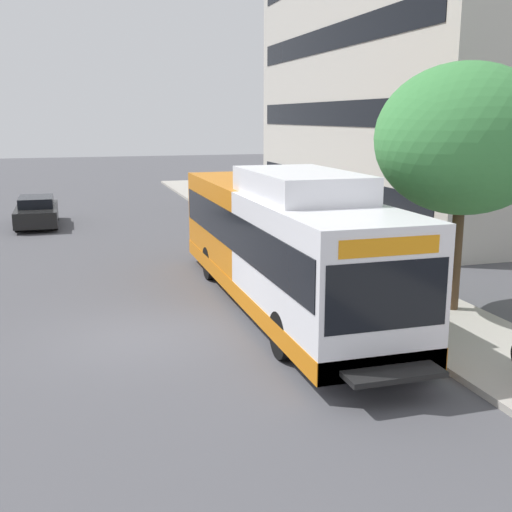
# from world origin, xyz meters

# --- Properties ---
(ground_plane) EXTENTS (120.00, 120.00, 0.00)m
(ground_plane) POSITION_xyz_m (0.00, 8.00, 0.00)
(ground_plane) COLOR #4C4C51
(sidewalk_curb) EXTENTS (3.00, 56.00, 0.14)m
(sidewalk_curb) POSITION_xyz_m (7.00, 6.00, 0.07)
(sidewalk_curb) COLOR #A8A399
(sidewalk_curb) RESTS_ON ground
(transit_bus) EXTENTS (2.58, 12.25, 3.65)m
(transit_bus) POSITION_xyz_m (3.86, 1.38, 1.70)
(transit_bus) COLOR white
(transit_bus) RESTS_ON ground
(street_tree_near_stop) EXTENTS (4.24, 4.24, 6.02)m
(street_tree_near_stop) POSITION_xyz_m (7.81, -0.54, 4.34)
(street_tree_near_stop) COLOR #4C3823
(street_tree_near_stop) RESTS_ON sidewalk_curb
(parked_car_far_lane) EXTENTS (1.80, 4.50, 1.33)m
(parked_car_far_lane) POSITION_xyz_m (-2.72, 16.39, 0.66)
(parked_car_far_lane) COLOR black
(parked_car_far_lane) RESTS_ON ground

